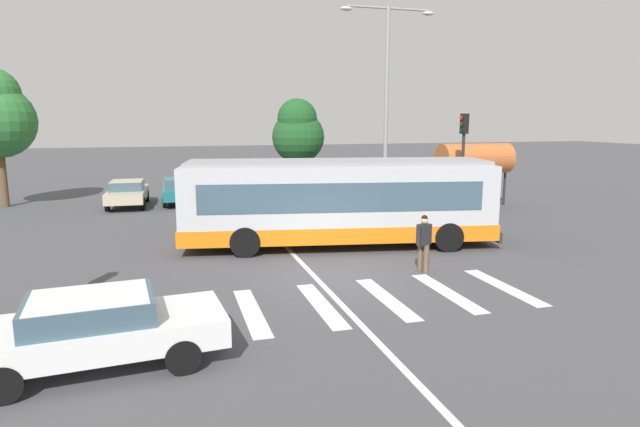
# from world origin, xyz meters

# --- Properties ---
(ground_plane) EXTENTS (160.00, 160.00, 0.00)m
(ground_plane) POSITION_xyz_m (0.00, 0.00, 0.00)
(ground_plane) COLOR #47474C
(city_transit_bus) EXTENTS (11.23, 4.41, 3.06)m
(city_transit_bus) POSITION_xyz_m (1.33, 3.70, 1.59)
(city_transit_bus) COLOR black
(city_transit_bus) RESTS_ON ground_plane
(pedestrian_crossing_street) EXTENTS (0.54, 0.40, 1.72)m
(pedestrian_crossing_street) POSITION_xyz_m (2.71, -0.15, 0.97)
(pedestrian_crossing_street) COLOR brown
(pedestrian_crossing_street) RESTS_ON ground_plane
(foreground_sedan) EXTENTS (4.64, 2.21, 1.35)m
(foreground_sedan) POSITION_xyz_m (-5.78, -4.04, 0.77)
(foreground_sedan) COLOR black
(foreground_sedan) RESTS_ON ground_plane
(parked_car_champagne) EXTENTS (2.00, 4.56, 1.35)m
(parked_car_champagne) POSITION_xyz_m (-6.41, 15.14, 0.77)
(parked_car_champagne) COLOR black
(parked_car_champagne) RESTS_ON ground_plane
(parked_car_teal) EXTENTS (1.90, 4.51, 1.35)m
(parked_car_teal) POSITION_xyz_m (-3.75, 15.50, 0.77)
(parked_car_teal) COLOR black
(parked_car_teal) RESTS_ON ground_plane
(parked_car_white) EXTENTS (2.05, 4.59, 1.35)m
(parked_car_white) POSITION_xyz_m (-1.14, 15.17, 0.77)
(parked_car_white) COLOR black
(parked_car_white) RESTS_ON ground_plane
(parked_car_charcoal) EXTENTS (1.88, 4.50, 1.35)m
(parked_car_charcoal) POSITION_xyz_m (1.65, 15.69, 0.77)
(parked_car_charcoal) COLOR black
(parked_car_charcoal) RESTS_ON ground_plane
(parked_car_black) EXTENTS (2.04, 4.58, 1.35)m
(parked_car_black) POSITION_xyz_m (4.18, 15.38, 0.77)
(parked_car_black) COLOR black
(parked_car_black) RESTS_ON ground_plane
(traffic_light_far_corner) EXTENTS (0.33, 0.32, 4.71)m
(traffic_light_far_corner) POSITION_xyz_m (8.61, 7.72, 3.16)
(traffic_light_far_corner) COLOR #28282B
(traffic_light_far_corner) RESTS_ON ground_plane
(bus_stop_shelter) EXTENTS (3.84, 1.54, 3.25)m
(bus_stop_shelter) POSITION_xyz_m (10.79, 10.19, 2.42)
(bus_stop_shelter) COLOR #28282B
(bus_stop_shelter) RESTS_ON ground_plane
(twin_arm_street_lamp) EXTENTS (4.82, 0.32, 9.83)m
(twin_arm_street_lamp) POSITION_xyz_m (6.12, 10.85, 6.00)
(twin_arm_street_lamp) COLOR #939399
(twin_arm_street_lamp) RESTS_ON ground_plane
(background_tree_right) EXTENTS (3.31, 3.31, 5.76)m
(background_tree_right) POSITION_xyz_m (3.68, 19.18, 3.69)
(background_tree_right) COLOR brown
(background_tree_right) RESTS_ON ground_plane
(crosswalk_painted_stripes) EXTENTS (7.29, 3.30, 0.01)m
(crosswalk_painted_stripes) POSITION_xyz_m (0.76, -2.01, 0.00)
(crosswalk_painted_stripes) COLOR silver
(crosswalk_painted_stripes) RESTS_ON ground_plane
(lane_center_line) EXTENTS (0.16, 24.00, 0.01)m
(lane_center_line) POSITION_xyz_m (-0.48, 2.00, 0.00)
(lane_center_line) COLOR silver
(lane_center_line) RESTS_ON ground_plane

